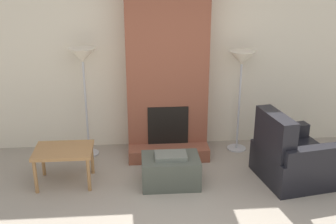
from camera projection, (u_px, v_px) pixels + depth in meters
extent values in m
cube|color=beige|center=(166.00, 59.00, 6.03)|extent=(7.57, 0.06, 2.60)
cube|color=brown|center=(167.00, 63.00, 5.81)|extent=(1.12, 0.41, 2.60)
cube|color=brown|center=(169.00, 153.00, 5.90)|extent=(1.12, 0.30, 0.18)
cube|color=black|center=(168.00, 125.00, 5.91)|extent=(0.57, 0.02, 0.55)
cube|color=#474C42|center=(171.00, 171.00, 5.23)|extent=(0.71, 0.48, 0.37)
cube|color=#60665B|center=(171.00, 156.00, 5.15)|extent=(0.39, 0.26, 0.05)
cube|color=black|center=(294.00, 164.00, 5.35)|extent=(0.95, 1.00, 0.41)
cube|color=black|center=(274.00, 149.00, 5.18)|extent=(0.32, 0.73, 0.91)
cube|color=black|center=(310.00, 170.00, 4.99)|extent=(0.75, 0.29, 0.60)
cube|color=black|center=(280.00, 146.00, 5.63)|extent=(0.75, 0.29, 0.60)
cube|color=#9E7042|center=(63.00, 150.00, 5.17)|extent=(0.71, 0.52, 0.04)
cylinder|color=#9E7042|center=(36.00, 177.00, 5.02)|extent=(0.04, 0.04, 0.43)
cylinder|color=#9E7042|center=(89.00, 175.00, 5.06)|extent=(0.04, 0.04, 0.43)
cylinder|color=#9E7042|center=(43.00, 160.00, 5.43)|extent=(0.04, 0.04, 0.43)
cylinder|color=#9E7042|center=(92.00, 158.00, 5.48)|extent=(0.04, 0.04, 0.43)
cylinder|color=#ADADB2|center=(89.00, 153.00, 6.09)|extent=(0.27, 0.27, 0.02)
cylinder|color=#ADADB2|center=(86.00, 109.00, 5.86)|extent=(0.03, 0.03, 1.34)
cone|color=silver|center=(82.00, 55.00, 5.59)|extent=(0.37, 0.37, 0.19)
cylinder|color=#ADADB2|center=(236.00, 148.00, 6.25)|extent=(0.27, 0.27, 0.02)
cylinder|color=#ADADB2|center=(239.00, 107.00, 6.03)|extent=(0.03, 0.03, 1.27)
cone|color=silver|center=(242.00, 58.00, 5.78)|extent=(0.37, 0.37, 0.19)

